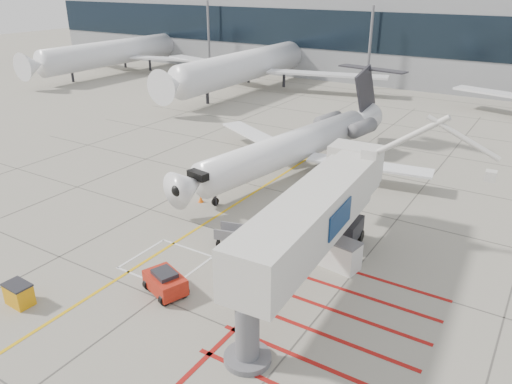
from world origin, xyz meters
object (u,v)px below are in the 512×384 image
Objects in this scene: regional_jet at (275,136)px; spill_bin at (19,294)px; jet_bridge at (307,229)px; pushback_tug at (165,282)px.

regional_jet is 22.50m from spill_bin.
jet_bridge is 7.62× the size of pushback_tug.
jet_bridge is (9.47, -13.00, -0.14)m from regional_jet.
jet_bridge is 15.40m from spill_bin.
jet_bridge is at bearing -43.99° from regional_jet.
jet_bridge is 13.04× the size of spill_bin.
pushback_tug reaches higher than spill_bin.
spill_bin is (-12.02, -9.11, -3.08)m from jet_bridge.
jet_bridge reaches higher than pushback_tug.
pushback_tug is 1.71× the size of spill_bin.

